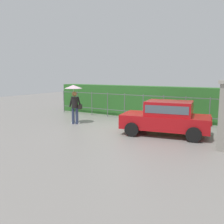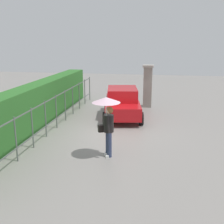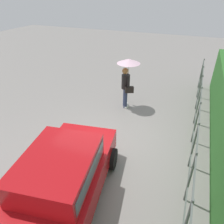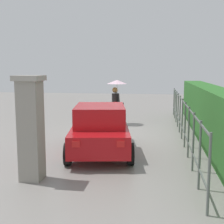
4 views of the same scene
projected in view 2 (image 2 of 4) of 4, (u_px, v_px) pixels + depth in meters
ground_plane at (115, 132)px, 11.99m from camera, size 40.00×40.00×0.00m
car at (122, 102)px, 14.08m from camera, size 3.93×2.34×1.48m
pedestrian at (107, 114)px, 9.16m from camera, size 0.92×0.92×2.06m
gate_pillar at (148, 86)px, 16.14m from camera, size 0.60×0.60×2.42m
fence_section at (56, 110)px, 12.35m from camera, size 11.98×0.05×1.50m
hedge_row at (34, 106)px, 12.49m from camera, size 12.93×0.90×1.90m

